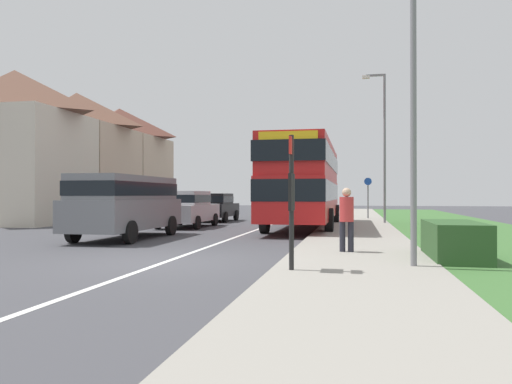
{
  "coord_description": "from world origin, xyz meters",
  "views": [
    {
      "loc": [
        4.15,
        -10.38,
        1.5
      ],
      "look_at": [
        0.78,
        6.45,
        1.6
      ],
      "focal_mm": 34.76,
      "sensor_mm": 36.0,
      "label": 1
    }
  ],
  "objects_px": {
    "parked_car_black": "(216,206)",
    "street_lamp_near": "(408,33)",
    "pedestrian_at_stop": "(347,216)",
    "bus_stop_sign": "(292,193)",
    "parked_car_silver": "(187,208)",
    "double_decker_bus": "(305,181)",
    "cycle_route_sign": "(368,196)",
    "street_lamp_mid": "(383,138)",
    "parked_van_grey": "(126,201)"
  },
  "relations": [
    {
      "from": "parked_car_black",
      "to": "street_lamp_near",
      "type": "xyz_separation_m",
      "value": [
        8.73,
        -16.98,
        3.78
      ]
    },
    {
      "from": "pedestrian_at_stop",
      "to": "bus_stop_sign",
      "type": "distance_m",
      "value": 3.32
    },
    {
      "from": "parked_car_silver",
      "to": "double_decker_bus",
      "type": "bearing_deg",
      "value": 3.74
    },
    {
      "from": "parked_car_silver",
      "to": "pedestrian_at_stop",
      "type": "bearing_deg",
      "value": -52.22
    },
    {
      "from": "parked_car_black",
      "to": "bus_stop_sign",
      "type": "xyz_separation_m",
      "value": [
        6.57,
        -17.94,
        0.67
      ]
    },
    {
      "from": "pedestrian_at_stop",
      "to": "street_lamp_near",
      "type": "bearing_deg",
      "value": -60.65
    },
    {
      "from": "cycle_route_sign",
      "to": "street_lamp_near",
      "type": "height_order",
      "value": "street_lamp_near"
    },
    {
      "from": "bus_stop_sign",
      "to": "street_lamp_near",
      "type": "relative_size",
      "value": 0.32
    },
    {
      "from": "parked_car_black",
      "to": "street_lamp_mid",
      "type": "distance_m",
      "value": 9.83
    },
    {
      "from": "street_lamp_near",
      "to": "street_lamp_mid",
      "type": "height_order",
      "value": "street_lamp_near"
    },
    {
      "from": "parked_van_grey",
      "to": "pedestrian_at_stop",
      "type": "distance_m",
      "value": 8.26
    },
    {
      "from": "double_decker_bus",
      "to": "street_lamp_mid",
      "type": "height_order",
      "value": "street_lamp_mid"
    },
    {
      "from": "cycle_route_sign",
      "to": "street_lamp_near",
      "type": "relative_size",
      "value": 0.31
    },
    {
      "from": "double_decker_bus",
      "to": "parked_van_grey",
      "type": "relative_size",
      "value": 2.09
    },
    {
      "from": "double_decker_bus",
      "to": "street_lamp_mid",
      "type": "relative_size",
      "value": 1.52
    },
    {
      "from": "double_decker_bus",
      "to": "street_lamp_near",
      "type": "bearing_deg",
      "value": -75.03
    },
    {
      "from": "double_decker_bus",
      "to": "street_lamp_near",
      "type": "height_order",
      "value": "street_lamp_near"
    },
    {
      "from": "double_decker_bus",
      "to": "pedestrian_at_stop",
      "type": "relative_size",
      "value": 6.84
    },
    {
      "from": "pedestrian_at_stop",
      "to": "street_lamp_near",
      "type": "height_order",
      "value": "street_lamp_near"
    },
    {
      "from": "parked_car_silver",
      "to": "cycle_route_sign",
      "type": "bearing_deg",
      "value": 44.82
    },
    {
      "from": "pedestrian_at_stop",
      "to": "bus_stop_sign",
      "type": "xyz_separation_m",
      "value": [
        -0.95,
        -3.14,
        0.56
      ]
    },
    {
      "from": "double_decker_bus",
      "to": "parked_car_black",
      "type": "height_order",
      "value": "double_decker_bus"
    },
    {
      "from": "parked_car_black",
      "to": "street_lamp_near",
      "type": "bearing_deg",
      "value": -62.78
    },
    {
      "from": "pedestrian_at_stop",
      "to": "parked_car_silver",
      "type": "bearing_deg",
      "value": 127.78
    },
    {
      "from": "bus_stop_sign",
      "to": "cycle_route_sign",
      "type": "xyz_separation_m",
      "value": [
        1.9,
        21.0,
        -0.11
      ]
    },
    {
      "from": "parked_car_silver",
      "to": "parked_car_black",
      "type": "height_order",
      "value": "parked_car_silver"
    },
    {
      "from": "double_decker_bus",
      "to": "pedestrian_at_stop",
      "type": "distance_m",
      "value": 10.18
    },
    {
      "from": "parked_van_grey",
      "to": "pedestrian_at_stop",
      "type": "height_order",
      "value": "parked_van_grey"
    },
    {
      "from": "double_decker_bus",
      "to": "bus_stop_sign",
      "type": "bearing_deg",
      "value": -85.35
    },
    {
      "from": "bus_stop_sign",
      "to": "street_lamp_near",
      "type": "bearing_deg",
      "value": 23.92
    },
    {
      "from": "parked_car_silver",
      "to": "street_lamp_near",
      "type": "height_order",
      "value": "street_lamp_near"
    },
    {
      "from": "pedestrian_at_stop",
      "to": "cycle_route_sign",
      "type": "relative_size",
      "value": 0.66
    },
    {
      "from": "parked_van_grey",
      "to": "parked_car_black",
      "type": "xyz_separation_m",
      "value": [
        -0.04,
        11.29,
        -0.4
      ]
    },
    {
      "from": "parked_car_black",
      "to": "street_lamp_near",
      "type": "relative_size",
      "value": 0.49
    },
    {
      "from": "parked_car_black",
      "to": "cycle_route_sign",
      "type": "height_order",
      "value": "cycle_route_sign"
    },
    {
      "from": "cycle_route_sign",
      "to": "parked_car_silver",
      "type": "bearing_deg",
      "value": -135.18
    },
    {
      "from": "parked_van_grey",
      "to": "parked_car_silver",
      "type": "bearing_deg",
      "value": 89.4
    },
    {
      "from": "bus_stop_sign",
      "to": "street_lamp_near",
      "type": "distance_m",
      "value": 3.91
    },
    {
      "from": "double_decker_bus",
      "to": "cycle_route_sign",
      "type": "relative_size",
      "value": 4.54
    },
    {
      "from": "double_decker_bus",
      "to": "parked_car_black",
      "type": "xyz_separation_m",
      "value": [
        -5.51,
        4.9,
        -1.27
      ]
    },
    {
      "from": "parked_car_silver",
      "to": "street_lamp_near",
      "type": "xyz_separation_m",
      "value": [
        8.63,
        -11.73,
        3.74
      ]
    },
    {
      "from": "parked_car_black",
      "to": "parked_car_silver",
      "type": "bearing_deg",
      "value": -88.85
    },
    {
      "from": "parked_van_grey",
      "to": "parked_car_silver",
      "type": "relative_size",
      "value": 1.24
    },
    {
      "from": "parked_van_grey",
      "to": "parked_car_silver",
      "type": "distance_m",
      "value": 6.05
    },
    {
      "from": "parked_car_black",
      "to": "bus_stop_sign",
      "type": "height_order",
      "value": "bus_stop_sign"
    },
    {
      "from": "double_decker_bus",
      "to": "cycle_route_sign",
      "type": "xyz_separation_m",
      "value": [
        2.96,
        7.96,
        -0.72
      ]
    },
    {
      "from": "double_decker_bus",
      "to": "street_lamp_near",
      "type": "relative_size",
      "value": 1.4
    },
    {
      "from": "double_decker_bus",
      "to": "street_lamp_mid",
      "type": "xyz_separation_m",
      "value": [
        3.55,
        3.19,
        2.16
      ]
    },
    {
      "from": "parked_van_grey",
      "to": "pedestrian_at_stop",
      "type": "xyz_separation_m",
      "value": [
        7.47,
        -3.52,
        -0.3
      ]
    },
    {
      "from": "double_decker_bus",
      "to": "cycle_route_sign",
      "type": "distance_m",
      "value": 8.52
    }
  ]
}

